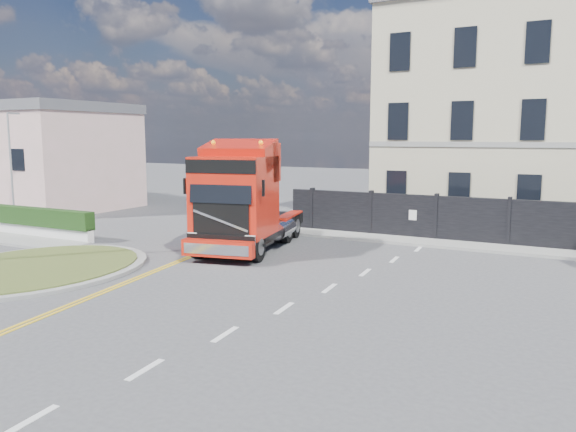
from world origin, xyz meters
The scene contains 11 objects.
ground centered at (0.00, 0.00, 0.00)m, with size 120.00×120.00×0.00m, color #424244.
traffic_island centered at (-7.00, -3.00, 0.08)m, with size 6.80×6.80×0.17m.
hedge_wall centered at (-13.00, 1.50, 0.74)m, with size 8.00×0.55×1.35m.
pavement_side centered at (-13.00, 0.40, 0.05)m, with size 8.50×1.80×0.10m, color gray.
seaside_bldg_pink centered at (-20.00, 9.00, 3.00)m, with size 8.00×8.00×6.00m, color beige.
seaside_bldg_cream centered at (-28.00, 11.00, 2.50)m, with size 9.00×8.00×5.00m, color beige.
hoarding_fence centered at (6.55, 9.00, 1.00)m, with size 18.80×0.25×2.00m.
georgian_building centered at (6.00, 16.50, 5.77)m, with size 12.30×10.30×12.80m.
pavement_far centered at (6.00, 8.10, 0.06)m, with size 20.00×1.60×0.12m, color gray.
truck centered at (-2.32, 3.03, 1.93)m, with size 4.03×7.59×4.32m.
lamppost_slim centered at (-16.00, 3.05, 3.44)m, with size 0.24×0.48×5.83m.
Camera 1 is at (9.45, -15.66, 4.57)m, focal length 35.00 mm.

